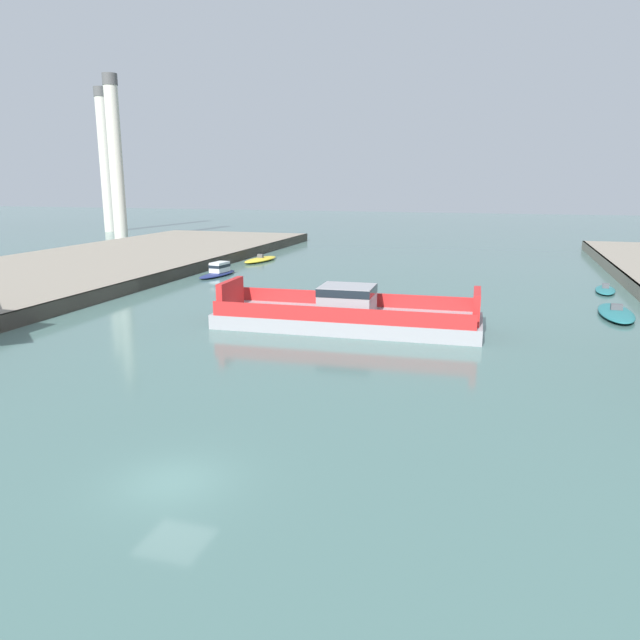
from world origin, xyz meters
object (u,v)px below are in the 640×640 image
at_px(moored_boat_mid_left, 605,290).
at_px(moored_boat_mid_right, 260,259).
at_px(chain_ferry, 347,315).
at_px(moored_boat_near_left, 616,313).
at_px(moored_boat_far_left, 219,271).
at_px(smokestack_distant_b, 105,156).
at_px(smokestack_distant_a, 115,154).

height_order(moored_boat_mid_left, moored_boat_mid_right, moored_boat_mid_right).
xyz_separation_m(chain_ferry, moored_boat_near_left, (20.52, 10.40, -0.74)).
height_order(moored_boat_far_left, smokestack_distant_b, smokestack_distant_b).
bearing_deg(moored_boat_mid_left, moored_boat_far_left, -177.79).
bearing_deg(smokestack_distant_a, moored_boat_mid_right, -29.39).
bearing_deg(moored_boat_mid_right, chain_ferry, -58.19).
relative_size(chain_ferry, smokestack_distant_a, 0.69).
height_order(smokestack_distant_a, smokestack_distant_b, smokestack_distant_b).
distance_m(smokestack_distant_a, smokestack_distant_b, 22.16).
bearing_deg(moored_boat_near_left, moored_boat_mid_right, 150.24).
bearing_deg(smokestack_distant_b, moored_boat_near_left, -33.49).
xyz_separation_m(chain_ferry, smokestack_distant_a, (-58.16, 55.07, 14.83)).
bearing_deg(moored_boat_near_left, smokestack_distant_b, 146.51).
xyz_separation_m(moored_boat_mid_right, moored_boat_far_left, (0.23, -13.59, 0.34)).
xyz_separation_m(moored_boat_mid_right, smokestack_distant_b, (-51.25, 37.66, 15.92)).
relative_size(moored_boat_near_left, smokestack_distant_b, 0.27).
height_order(moored_boat_mid_left, moored_boat_far_left, moored_boat_far_left).
bearing_deg(moored_boat_far_left, moored_boat_near_left, -13.93).
relative_size(moored_boat_near_left, moored_boat_mid_left, 1.38).
distance_m(moored_boat_near_left, moored_boat_mid_right, 48.14).
bearing_deg(moored_boat_mid_left, moored_boat_mid_right, 164.34).
xyz_separation_m(moored_boat_near_left, moored_boat_far_left, (-41.56, 10.31, 0.33)).
xyz_separation_m(moored_boat_mid_left, smokestack_distant_a, (-79.54, 32.73, 15.65)).
distance_m(moored_boat_far_left, smokestack_distant_a, 52.83).
height_order(chain_ferry, moored_boat_mid_right, chain_ferry).
relative_size(moored_boat_near_left, moored_boat_mid_right, 1.02).
distance_m(moored_boat_mid_right, smokestack_distant_b, 65.56).
xyz_separation_m(chain_ferry, moored_boat_mid_right, (-21.27, 34.29, -0.76)).
bearing_deg(smokestack_distant_b, moored_boat_far_left, -44.87).
relative_size(chain_ferry, moored_boat_far_left, 2.83).
xyz_separation_m(moored_boat_near_left, moored_boat_mid_left, (0.85, 11.94, -0.07)).
distance_m(moored_boat_near_left, moored_boat_far_left, 42.82).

